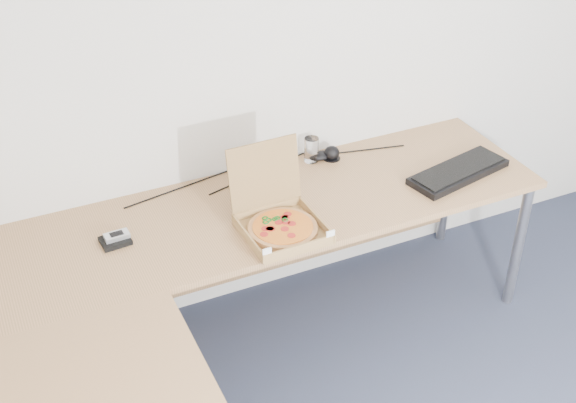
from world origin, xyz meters
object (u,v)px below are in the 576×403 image
drinking_glass (311,150)px  keyboard (458,172)px  desk (233,291)px  pizza_box (281,223)px  wallet (115,241)px

drinking_glass → keyboard: (0.56, -0.40, -0.04)m
desk → drinking_glass: size_ratio=20.75×
desk → drinking_glass: drinking_glass is taller
pizza_box → wallet: (-0.64, 0.21, -0.03)m
keyboard → wallet: size_ratio=4.32×
pizza_box → drinking_glass: pizza_box is taller
desk → pizza_box: (0.31, 0.24, 0.07)m
desk → keyboard: keyboard is taller
desk → pizza_box: size_ratio=6.70×
drinking_glass → wallet: bearing=-166.0°
drinking_glass → keyboard: drinking_glass is taller
pizza_box → keyboard: pizza_box is taller
desk → keyboard: (1.24, 0.30, 0.05)m
drinking_glass → keyboard: size_ratio=0.24×
desk → drinking_glass: bearing=45.9°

